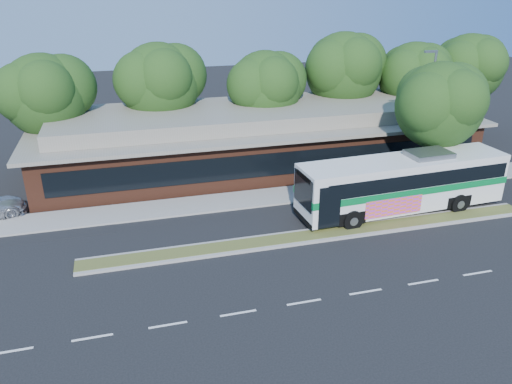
{
  "coord_description": "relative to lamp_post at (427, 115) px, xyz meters",
  "views": [
    {
      "loc": [
        -9.91,
        -22.18,
        13.21
      ],
      "look_at": [
        -3.01,
        3.04,
        2.0
      ],
      "focal_mm": 35.0,
      "sensor_mm": 36.0,
      "label": 1
    }
  ],
  "objects": [
    {
      "name": "tree_bg_d",
      "position": [
        -1.12,
        10.15,
        1.52
      ],
      "size": [
        6.91,
        6.2,
        9.37
      ],
      "color": "black",
      "rests_on": "ground"
    },
    {
      "name": "median_strip",
      "position": [
        -9.56,
        -5.4,
        -4.83
      ],
      "size": [
        26.0,
        1.1,
        0.15
      ],
      "primitive_type": "cube",
      "color": "#505B26",
      "rests_on": "ground"
    },
    {
      "name": "transit_bus",
      "position": [
        -3.5,
        -3.6,
        -2.86
      ],
      "size": [
        13.22,
        3.55,
        3.67
      ],
      "rotation": [
        0.0,
        0.0,
        0.05
      ],
      "color": "silver",
      "rests_on": "ground"
    },
    {
      "name": "lamp_post",
      "position": [
        0.0,
        0.0,
        0.0
      ],
      "size": [
        0.93,
        0.18,
        9.07
      ],
      "color": "slate",
      "rests_on": "ground"
    },
    {
      "name": "tree_bg_e",
      "position": [
        4.85,
        9.14,
        0.84
      ],
      "size": [
        6.47,
        5.8,
        8.5
      ],
      "color": "black",
      "rests_on": "ground"
    },
    {
      "name": "tree_bg_c",
      "position": [
        -8.16,
        9.13,
        0.69
      ],
      "size": [
        6.24,
        5.6,
        8.26
      ],
      "color": "black",
      "rests_on": "ground"
    },
    {
      "name": "tree_bg_a",
      "position": [
        -24.15,
        9.14,
        0.97
      ],
      "size": [
        6.47,
        5.8,
        8.63
      ],
      "color": "black",
      "rests_on": "ground"
    },
    {
      "name": "plaza_building",
      "position": [
        -9.56,
        6.99,
        -2.77
      ],
      "size": [
        33.2,
        11.2,
        4.45
      ],
      "color": "#54291A",
      "rests_on": "ground"
    },
    {
      "name": "ground",
      "position": [
        -9.56,
        -6.0,
        -4.9
      ],
      "size": [
        120.0,
        120.0,
        0.0
      ],
      "primitive_type": "plane",
      "color": "black",
      "rests_on": "ground"
    },
    {
      "name": "tree_bg_b",
      "position": [
        -16.13,
        10.14,
        1.24
      ],
      "size": [
        6.69,
        6.0,
        9.0
      ],
      "color": "black",
      "rests_on": "ground"
    },
    {
      "name": "sidewalk",
      "position": [
        -9.56,
        0.4,
        -4.84
      ],
      "size": [
        44.0,
        2.6,
        0.12
      ],
      "primitive_type": "cube",
      "color": "gray",
      "rests_on": "ground"
    },
    {
      "name": "parking_lot",
      "position": [
        -27.56,
        4.0,
        -4.9
      ],
      "size": [
        14.0,
        12.0,
        0.01
      ],
      "primitive_type": "cube",
      "color": "black",
      "rests_on": "ground"
    },
    {
      "name": "tree_bg_f",
      "position": [
        10.87,
        10.14,
        1.16
      ],
      "size": [
        6.69,
        6.0,
        8.92
      ],
      "color": "black",
      "rests_on": "ground"
    },
    {
      "name": "sidewalk_tree",
      "position": [
        0.72,
        -0.57,
        0.9
      ],
      "size": [
        6.24,
        5.6,
        8.47
      ],
      "color": "black",
      "rests_on": "ground"
    }
  ]
}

